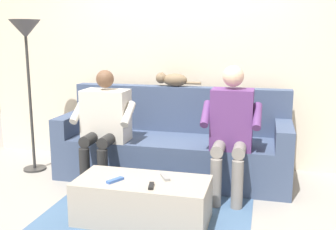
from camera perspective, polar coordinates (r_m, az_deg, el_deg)
name	(u,v)px	position (r m, az deg, el deg)	size (l,w,h in m)	color
ground_plane	(155,203)	(3.55, -1.93, -12.59)	(8.00, 8.00, 0.00)	gray
back_wall	(184,50)	(4.44, 2.35, 9.33)	(4.80, 0.06, 2.57)	beige
couch	(174,147)	(4.12, 0.84, -4.66)	(2.33, 0.78, 0.91)	#3D4C6B
coffee_table	(143,201)	(3.18, -3.68, -12.20)	(1.04, 0.49, 0.34)	#A89E8E
person_left_seated	(231,125)	(3.58, 9.08, -1.38)	(0.52, 0.53, 1.18)	#5B3370
person_right_seated	(104,120)	(3.89, -9.17, -0.77)	(0.59, 0.51, 1.12)	beige
cat_on_backrest	(172,79)	(4.25, 0.60, 5.14)	(0.49, 0.15, 0.15)	#756047
remote_black	(151,186)	(2.97, -2.44, -10.16)	(0.12, 0.03, 0.02)	black
remote_blue	(115,180)	(3.10, -7.62, -9.29)	(0.15, 0.04, 0.02)	#3860B7
remote_gray	(165,177)	(3.14, -0.41, -8.92)	(0.14, 0.04, 0.02)	gray
floor_rug	(147,214)	(3.35, -3.02, -14.05)	(1.68, 1.55, 0.01)	#426084
floor_lamp	(26,42)	(4.39, -19.77, 9.89)	(0.32, 0.32, 1.60)	#2D2D2D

